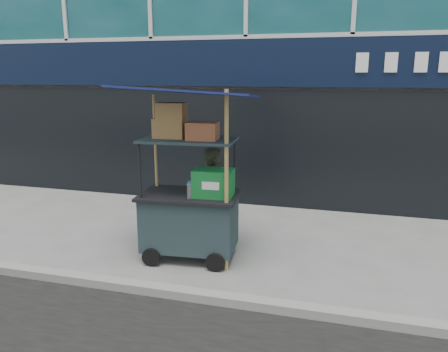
% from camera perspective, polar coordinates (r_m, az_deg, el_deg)
% --- Properties ---
extents(ground, '(80.00, 80.00, 0.00)m').
position_cam_1_polar(ground, '(5.85, -6.16, -14.43)').
color(ground, slate).
rests_on(ground, ground).
extents(curb, '(80.00, 0.18, 0.12)m').
position_cam_1_polar(curb, '(5.66, -6.94, -14.78)').
color(curb, gray).
rests_on(curb, ground).
extents(vendor_cart, '(2.00, 1.49, 2.57)m').
position_cam_1_polar(vendor_cart, '(6.42, -4.39, -3.15)').
color(vendor_cart, '#1C2A2F').
rests_on(vendor_cart, ground).
extents(vendor_man, '(0.46, 0.63, 1.62)m').
position_cam_1_polar(vendor_man, '(6.81, -1.16, -2.95)').
color(vendor_man, '#26291E').
rests_on(vendor_man, ground).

